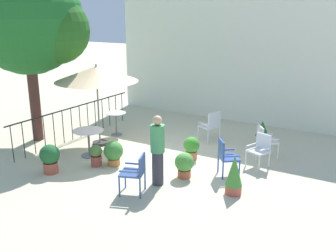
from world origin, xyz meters
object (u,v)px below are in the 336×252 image
cafe_table_1 (116,120)px  patio_chair_1 (211,124)px  patio_umbrella_0 (96,74)px  potted_plant_5 (113,152)px  patio_chair_4 (260,148)px  potted_plant_3 (50,157)px  potted_plant_6 (262,131)px  potted_plant_1 (96,155)px  potted_plant_4 (192,147)px  cafe_table_0 (89,138)px  potted_plant_0 (184,164)px  standing_person (158,150)px  shade_tree (29,18)px  potted_plant_2 (234,175)px  patio_chair_3 (136,171)px  patio_chair_2 (226,155)px  patio_chair_0 (265,139)px

cafe_table_1 → patio_chair_1: patio_chair_1 is taller
patio_umbrella_0 → potted_plant_5: size_ratio=3.70×
patio_chair_4 → potted_plant_3: 5.18m
cafe_table_1 → potted_plant_6: (4.21, 1.57, -0.13)m
potted_plant_1 → potted_plant_4: size_ratio=0.90×
potted_plant_3 → potted_plant_4: potted_plant_3 is taller
cafe_table_0 → potted_plant_0: size_ratio=1.34×
potted_plant_4 → standing_person: 1.83m
shade_tree → potted_plant_4: (4.75, 0.91, -3.26)m
shade_tree → cafe_table_0: size_ratio=6.32×
potted_plant_0 → potted_plant_2: potted_plant_2 is taller
potted_plant_4 → potted_plant_6: bearing=61.4°
patio_chair_3 → potted_plant_2: 2.10m
patio_chair_1 → potted_plant_5: patio_chair_1 is taller
potted_plant_2 → patio_chair_2: bearing=123.4°
patio_chair_1 → potted_plant_3: 4.73m
potted_plant_1 → standing_person: 2.00m
patio_chair_2 → patio_chair_0: bearing=75.5°
cafe_table_1 → potted_plant_3: cafe_table_1 is taller
patio_chair_0 → potted_plant_0: bearing=-118.7°
potted_plant_2 → cafe_table_0: bearing=178.2°
patio_chair_0 → patio_chair_4: size_ratio=1.04×
cafe_table_1 → potted_plant_3: 3.23m
patio_chair_0 → patio_chair_1: size_ratio=0.92×
cafe_table_0 → potted_plant_3: (-0.02, -1.35, -0.12)m
patio_chair_1 → cafe_table_0: bearing=-130.7°
potted_plant_6 → cafe_table_1: bearing=-159.5°
potted_plant_3 → potted_plant_5: bearing=49.1°
patio_umbrella_0 → patio_chair_2: (4.06, -0.20, -1.56)m
potted_plant_5 → patio_chair_3: bearing=-35.3°
patio_chair_2 → potted_plant_2: (0.53, -0.80, -0.08)m
patio_umbrella_0 → patio_chair_0: bearing=18.0°
cafe_table_0 → standing_person: (2.56, -0.56, 0.32)m
potted_plant_1 → shade_tree: bearing=165.6°
potted_plant_2 → potted_plant_0: bearing=170.6°
patio_chair_4 → potted_plant_1: bearing=-149.8°
potted_plant_3 → potted_plant_6: potted_plant_3 is taller
patio_chair_1 → potted_plant_4: 1.55m
potted_plant_0 → potted_plant_4: 1.18m
patio_chair_2 → potted_plant_1: patio_chair_2 is taller
patio_chair_2 → potted_plant_2: 0.96m
patio_chair_1 → potted_plant_1: patio_chair_1 is taller
potted_plant_0 → potted_plant_4: bearing=109.3°
cafe_table_1 → potted_plant_4: (3.01, -0.63, -0.16)m
potted_plant_0 → potted_plant_3: size_ratio=0.85×
potted_plant_1 → patio_chair_0: bearing=38.6°
cafe_table_1 → potted_plant_5: (1.51, -2.02, -0.15)m
patio_umbrella_0 → standing_person: (2.93, -1.43, -1.25)m
patio_chair_1 → patio_chair_3: 3.92m
potted_plant_6 → patio_chair_4: bearing=-74.0°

